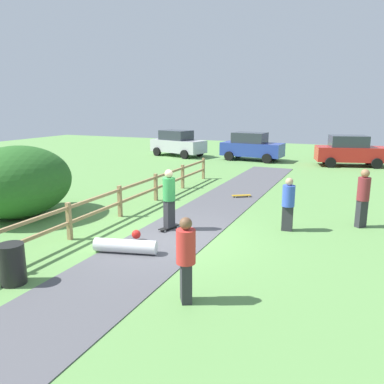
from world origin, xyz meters
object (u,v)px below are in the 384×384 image
Objects in this scene: bush_large at (18,182)px; parked_car_blue at (251,147)px; trash_bin at (12,264)px; skater_riding at (169,196)px; skateboard_loose at (241,195)px; parked_car_red at (350,151)px; skater_fallen at (126,245)px; bystander_maroon at (363,195)px; bystander_blue at (288,202)px; parked_car_silver at (178,143)px; bystander_red at (186,256)px.

parked_car_blue is at bearing 77.57° from bush_large.
skater_riding reaches higher than trash_bin.
parked_car_red reaches higher than skateboard_loose.
trash_bin is at bearing -44.58° from bush_large.
bush_large is 5.53m from skater_riding.
skater_riding is at bearing 7.18° from bush_large.
skater_fallen is 7.48m from bystander_maroon.
bystander_blue is 0.37× the size of parked_car_silver.
bystander_red is at bearing 11.66° from trash_bin.
parked_car_silver reaches higher than bystander_blue.
bystander_red is (1.54, -8.98, 0.87)m from skateboard_loose.
skater_riding is 0.42× the size of parked_car_red.
bush_large is at bearing -83.25° from parked_car_silver.
skater_fallen is 2.17× the size of skateboard_loose.
bystander_maroon is 7.30m from bystander_red.
bush_large is 2.32× the size of skater_fallen.
skater_riding reaches higher than bystander_red.
skater_fallen is at bearing -104.67° from parked_car_red.
skater_riding reaches higher than bystander_blue.
bystander_blue is at bearing -148.13° from bystander_maroon.
parked_car_red is at bearing 74.11° from skater_riding.
skater_fallen is 18.87m from parked_car_red.
bush_large reaches higher than skater_fallen.
bystander_maroon is at bearing 64.90° from bystander_red.
skateboard_loose is 11.68m from parked_car_red.
parked_car_silver is at bearing 106.18° from trash_bin.
bystander_red is (-3.10, -6.61, -0.08)m from bystander_maroon.
bystander_maroon is 0.42× the size of parked_car_red.
parked_car_red is at bearing -0.16° from parked_car_blue.
bystander_maroon is 2.46m from bystander_blue.
skateboard_loose is 0.18× the size of parked_car_blue.
parked_car_blue is at bearing 103.20° from skateboard_loose.
bush_large is 4.39× the size of trash_bin.
skateboard_loose is 0.42× the size of bystander_maroon.
bush_large is 0.88× the size of parked_car_red.
parked_car_silver reaches higher than skater_fallen.
skater_fallen is at bearing -85.02° from parked_car_blue.
bush_large reaches higher than parked_car_red.
bush_large is 8.61m from skateboard_loose.
parked_car_silver is at bearing 96.75° from bush_large.
bush_large is at bearing -166.59° from bystander_blue.
skater_fallen is 1.03× the size of bystander_blue.
bush_large is at bearing -162.70° from bystander_maroon.
trash_bin is (4.05, -3.99, -0.78)m from bush_large.
bystander_blue is (3.36, 1.42, -0.17)m from skater_riding.
skater_fallen is at bearing -139.29° from bystander_maroon.
parked_car_silver is (-7.48, 16.13, -0.12)m from skater_riding.
skateboard_loose is 0.45× the size of bystander_red.
skater_fallen is (-0.19, -2.14, -0.88)m from skater_riding.
skater_riding is 17.78m from parked_car_silver.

